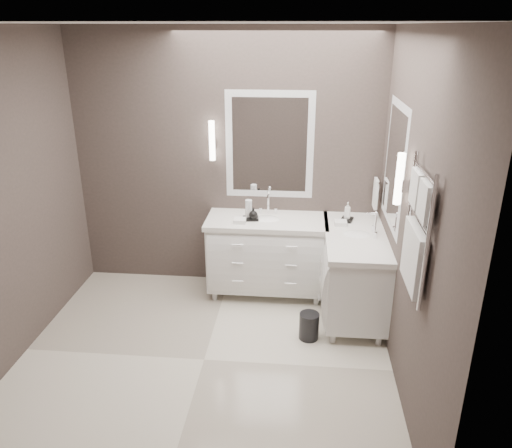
# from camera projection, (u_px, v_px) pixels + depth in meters

# --- Properties ---
(floor) EXTENTS (3.20, 3.00, 0.01)m
(floor) POSITION_uv_depth(u_px,v_px,m) (204.00, 360.00, 4.31)
(floor) COLOR silver
(floor) RESTS_ON ground
(ceiling) EXTENTS (3.20, 3.00, 0.01)m
(ceiling) POSITION_uv_depth(u_px,v_px,m) (188.00, 22.00, 3.30)
(ceiling) COLOR white
(ceiling) RESTS_ON wall_back
(wall_back) EXTENTS (3.20, 0.01, 2.70)m
(wall_back) POSITION_uv_depth(u_px,v_px,m) (226.00, 163.00, 5.20)
(wall_back) COLOR #423835
(wall_back) RESTS_ON floor
(wall_front) EXTENTS (3.20, 0.01, 2.70)m
(wall_front) POSITION_uv_depth(u_px,v_px,m) (135.00, 322.00, 2.41)
(wall_front) COLOR #423835
(wall_front) RESTS_ON floor
(wall_right) EXTENTS (0.01, 3.00, 2.70)m
(wall_right) POSITION_uv_depth(u_px,v_px,m) (412.00, 221.00, 3.67)
(wall_right) COLOR #423835
(wall_right) RESTS_ON floor
(vanity_back) EXTENTS (1.24, 0.59, 0.97)m
(vanity_back) POSITION_uv_depth(u_px,v_px,m) (267.00, 251.00, 5.22)
(vanity_back) COLOR white
(vanity_back) RESTS_ON floor
(vanity_right) EXTENTS (0.59, 1.24, 0.97)m
(vanity_right) POSITION_uv_depth(u_px,v_px,m) (354.00, 269.00, 4.84)
(vanity_right) COLOR white
(vanity_right) RESTS_ON floor
(mirror_back) EXTENTS (0.90, 0.02, 1.10)m
(mirror_back) POSITION_uv_depth(u_px,v_px,m) (269.00, 145.00, 5.07)
(mirror_back) COLOR white
(mirror_back) RESTS_ON wall_back
(mirror_right) EXTENTS (0.02, 0.90, 1.10)m
(mirror_right) POSITION_uv_depth(u_px,v_px,m) (395.00, 166.00, 4.33)
(mirror_right) COLOR white
(mirror_right) RESTS_ON wall_right
(sconce_back) EXTENTS (0.06, 0.06, 0.40)m
(sconce_back) POSITION_uv_depth(u_px,v_px,m) (212.00, 141.00, 5.04)
(sconce_back) COLOR white
(sconce_back) RESTS_ON wall_back
(sconce_right) EXTENTS (0.06, 0.06, 0.40)m
(sconce_right) POSITION_uv_depth(u_px,v_px,m) (399.00, 180.00, 3.79)
(sconce_right) COLOR white
(sconce_right) RESTS_ON wall_right
(towel_bar_corner) EXTENTS (0.03, 0.22, 0.30)m
(towel_bar_corner) POSITION_uv_depth(u_px,v_px,m) (376.00, 193.00, 5.02)
(towel_bar_corner) COLOR white
(towel_bar_corner) RESTS_ON wall_right
(towel_ladder) EXTENTS (0.06, 0.58, 0.90)m
(towel_ladder) POSITION_uv_depth(u_px,v_px,m) (416.00, 236.00, 3.29)
(towel_ladder) COLOR white
(towel_ladder) RESTS_ON wall_right
(waste_bin) EXTENTS (0.23, 0.23, 0.25)m
(waste_bin) POSITION_uv_depth(u_px,v_px,m) (309.00, 326.00, 4.56)
(waste_bin) COLOR black
(waste_bin) RESTS_ON floor
(amenity_tray_back) EXTENTS (0.17, 0.14, 0.02)m
(amenity_tray_back) POSITION_uv_depth(u_px,v_px,m) (251.00, 218.00, 5.06)
(amenity_tray_back) COLOR black
(amenity_tray_back) RESTS_ON vanity_back
(amenity_tray_right) EXTENTS (0.15, 0.17, 0.02)m
(amenity_tray_right) POSITION_uv_depth(u_px,v_px,m) (347.00, 220.00, 5.03)
(amenity_tray_right) COLOR black
(amenity_tray_right) RESTS_ON vanity_right
(water_bottle) EXTENTS (0.09, 0.09, 0.20)m
(water_bottle) POSITION_uv_depth(u_px,v_px,m) (249.00, 209.00, 5.06)
(water_bottle) COLOR silver
(water_bottle) RESTS_ON vanity_back
(soap_bottle_a) EXTENTS (0.06, 0.07, 0.12)m
(soap_bottle_a) POSITION_uv_depth(u_px,v_px,m) (248.00, 211.00, 5.06)
(soap_bottle_a) COLOR white
(soap_bottle_a) RESTS_ON amenity_tray_back
(soap_bottle_b) EXTENTS (0.10, 0.10, 0.11)m
(soap_bottle_b) POSITION_uv_depth(u_px,v_px,m) (253.00, 213.00, 5.01)
(soap_bottle_b) COLOR black
(soap_bottle_b) RESTS_ON amenity_tray_back
(soap_bottle_c) EXTENTS (0.08, 0.08, 0.17)m
(soap_bottle_c) POSITION_uv_depth(u_px,v_px,m) (347.00, 211.00, 5.00)
(soap_bottle_c) COLOR white
(soap_bottle_c) RESTS_ON amenity_tray_right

